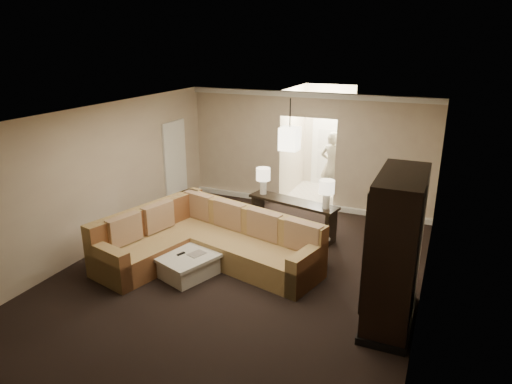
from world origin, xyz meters
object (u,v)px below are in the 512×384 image
at_px(coffee_table, 185,264).
at_px(person, 332,162).
at_px(console_table, 293,214).
at_px(armoire, 394,254).
at_px(sectional_sofa, 206,243).
at_px(drink_table, 317,246).

xyz_separation_m(coffee_table, person, (1.32, 4.94, 0.78)).
distance_m(console_table, armoire, 3.39).
distance_m(sectional_sofa, drink_table, 2.04).
xyz_separation_m(console_table, person, (0.17, 2.55, 0.53)).
bearing_deg(sectional_sofa, person, 88.78).
bearing_deg(drink_table, console_table, 126.60).
xyz_separation_m(sectional_sofa, armoire, (3.37, -0.54, 0.68)).
bearing_deg(person, sectional_sofa, 83.79).
height_order(sectional_sofa, drink_table, sectional_sofa).
relative_size(armoire, person, 1.15).
bearing_deg(armoire, person, 113.63).
bearing_deg(armoire, console_table, 134.22).
height_order(coffee_table, armoire, armoire).
bearing_deg(drink_table, person, 100.90).
xyz_separation_m(drink_table, person, (-0.72, 3.74, 0.58)).
height_order(coffee_table, drink_table, drink_table).
distance_m(sectional_sofa, person, 4.60).
relative_size(console_table, armoire, 0.89).
distance_m(console_table, person, 2.61).
bearing_deg(console_table, coffee_table, -103.69).
bearing_deg(sectional_sofa, coffee_table, -87.74).
distance_m(console_table, drink_table, 1.49).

